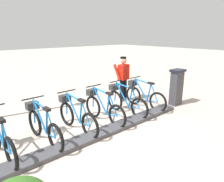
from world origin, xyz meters
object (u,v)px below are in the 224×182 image
bike_docked_3 (76,115)px  payment_kiosk (176,87)px  bike_docked_2 (103,107)px  bike_docked_0 (143,95)px  worker_near_rack (123,77)px  bike_docked_4 (43,125)px  bike_docked_1 (125,101)px  bike_docked_5 (0,138)px

bike_docked_3 → payment_kiosk: bearing=-98.6°
payment_kiosk → bike_docked_2: (0.57, 2.89, -0.24)m
bike_docked_0 → worker_near_rack: bearing=-0.3°
payment_kiosk → bike_docked_3: (0.57, 3.78, -0.24)m
payment_kiosk → bike_docked_4: payment_kiosk is taller
bike_docked_1 → bike_docked_5: bearing=90.0°
bike_docked_1 → bike_docked_3: (0.00, 1.79, 0.00)m
bike_docked_0 → worker_near_rack: 1.11m
bike_docked_3 → bike_docked_5: (0.00, 1.79, 0.00)m
bike_docked_0 → payment_kiosk: bearing=-117.4°
payment_kiosk → bike_docked_5: size_ratio=0.74×
bike_docked_4 → worker_near_rack: worker_near_rack is taller
bike_docked_2 → bike_docked_5: (0.00, 2.68, 0.00)m
bike_docked_4 → bike_docked_5: same height
bike_docked_0 → bike_docked_4: same height
bike_docked_2 → bike_docked_5: 2.68m
bike_docked_2 → bike_docked_0: bearing=-90.0°
payment_kiosk → bike_docked_1: size_ratio=0.74×
payment_kiosk → bike_docked_1: payment_kiosk is taller
bike_docked_1 → worker_near_rack: worker_near_rack is taller
payment_kiosk → worker_near_rack: size_ratio=0.77×
bike_docked_5 → payment_kiosk: bearing=-95.9°
bike_docked_0 → bike_docked_2: bearing=90.0°
bike_docked_5 → bike_docked_1: bearing=-90.0°
bike_docked_2 → bike_docked_4: size_ratio=1.00×
bike_docked_1 → bike_docked_5: 3.57m
bike_docked_3 → bike_docked_5: size_ratio=1.00×
bike_docked_0 → bike_docked_4: size_ratio=1.00×
bike_docked_1 → bike_docked_2: bearing=90.0°
bike_docked_4 → bike_docked_5: 0.89m
payment_kiosk → bike_docked_2: 2.96m
bike_docked_0 → bike_docked_2: 1.79m
bike_docked_4 → bike_docked_3: bearing=-90.0°
bike_docked_0 → bike_docked_1: bearing=90.0°
worker_near_rack → bike_docked_5: bearing=102.6°
payment_kiosk → bike_docked_2: size_ratio=0.74×
payment_kiosk → bike_docked_5: 5.61m
bike_docked_0 → bike_docked_5: 4.47m
bike_docked_5 → worker_near_rack: bearing=-77.4°
bike_docked_0 → bike_docked_3: (0.00, 2.68, 0.00)m
bike_docked_0 → bike_docked_1: (0.00, 0.89, 0.00)m
payment_kiosk → bike_docked_5: (0.57, 5.57, -0.24)m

